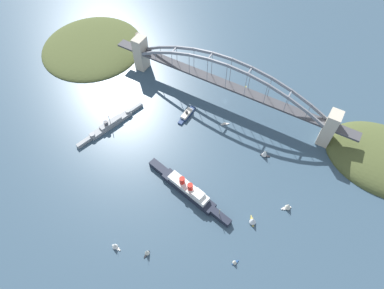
{
  "coord_description": "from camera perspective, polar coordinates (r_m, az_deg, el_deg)",
  "views": [
    {
      "loc": [
        -98.24,
        250.95,
        292.01
      ],
      "look_at": [
        0.0,
        78.96,
        8.0
      ],
      "focal_mm": 31.11,
      "sensor_mm": 36.0,
      "label": 1
    }
  ],
  "objects": [
    {
      "name": "ground_plane",
      "position": [
        397.36,
        5.7,
        7.47
      ],
      "size": [
        1400.0,
        1400.0,
        0.0
      ],
      "primitive_type": "plane",
      "color": "#385166"
    },
    {
      "name": "harbor_arch_bridge",
      "position": [
        378.8,
        6.03,
        10.1
      ],
      "size": [
        294.68,
        15.92,
        60.08
      ],
      "color": "beige",
      "rests_on": "ground"
    },
    {
      "name": "headland_east_shore",
      "position": [
        484.87,
        -16.34,
        15.75
      ],
      "size": [
        133.58,
        135.07,
        18.66
      ],
      "color": "#4C562D",
      "rests_on": "ground"
    },
    {
      "name": "ocean_liner",
      "position": [
        322.0,
        -0.68,
        -7.76
      ],
      "size": [
        100.01,
        27.46,
        18.6
      ],
      "color": "#1E2333",
      "rests_on": "ground"
    },
    {
      "name": "naval_cruiser",
      "position": [
        379.64,
        -13.83,
        3.38
      ],
      "size": [
        28.53,
        85.07,
        16.82
      ],
      "color": "gray",
      "rests_on": "ground"
    },
    {
      "name": "harbor_ferry_steamer",
      "position": [
        378.74,
        -0.9,
        5.2
      ],
      "size": [
        7.84,
        30.18,
        7.65
      ],
      "color": "navy",
      "rests_on": "ground"
    },
    {
      "name": "seaplane_taxiing_near_bridge",
      "position": [
        409.73,
        9.2,
        9.21
      ],
      "size": [
        7.85,
        10.72,
        4.9
      ],
      "color": "#B7B7B2",
      "rests_on": "ground"
    },
    {
      "name": "small_boat_0",
      "position": [
        314.73,
        10.43,
        -12.7
      ],
      "size": [
        8.49,
        10.15,
        10.18
      ],
      "color": "gold",
      "rests_on": "ground"
    },
    {
      "name": "small_boat_1",
      "position": [
        302.07,
        7.35,
        -19.35
      ],
      "size": [
        4.96,
        6.27,
        6.25
      ],
      "color": "#234C8C",
      "rests_on": "ground"
    },
    {
      "name": "small_boat_2",
      "position": [
        310.41,
        -13.1,
        -16.55
      ],
      "size": [
        8.95,
        5.22,
        8.02
      ],
      "color": "silver",
      "rests_on": "ground"
    },
    {
      "name": "small_boat_3",
      "position": [
        328.55,
        16.15,
        -10.12
      ],
      "size": [
        8.93,
        8.54,
        8.99
      ],
      "color": "silver",
      "rests_on": "ground"
    },
    {
      "name": "small_boat_4",
      "position": [
        373.77,
        5.64,
        3.54
      ],
      "size": [
        8.39,
        7.19,
        2.04
      ],
      "color": "silver",
      "rests_on": "ground"
    },
    {
      "name": "small_boat_5",
      "position": [
        352.0,
        12.38,
        -1.43
      ],
      "size": [
        9.95,
        6.64,
        11.02
      ],
      "color": "black",
      "rests_on": "ground"
    },
    {
      "name": "small_boat_6",
      "position": [
        303.38,
        -7.76,
        -17.82
      ],
      "size": [
        4.31,
        7.48,
        8.86
      ],
      "color": "black",
      "rests_on": "ground"
    }
  ]
}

